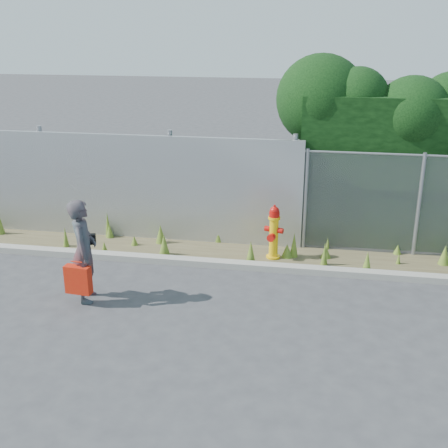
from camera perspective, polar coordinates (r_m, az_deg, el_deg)
ground at (r=8.90m, az=0.36°, el=-9.22°), size 80.00×80.00×0.00m
curb at (r=10.47m, az=2.00°, el=-4.21°), size 16.00×0.22×0.12m
weed_strip at (r=11.00m, az=3.66°, el=-2.65°), size 16.00×1.34×0.55m
corrugated_fence at (r=12.04m, az=-12.63°, el=3.82°), size 8.50×0.21×2.30m
fire_hydrant at (r=10.75m, az=5.08°, el=-0.92°), size 0.36×0.33×1.09m
woman at (r=9.30m, az=-14.06°, el=-2.66°), size 0.57×0.72×1.71m
red_tote_bag at (r=9.30m, az=-14.60°, el=-5.49°), size 0.42×0.16×0.55m
black_shoulder_bag at (r=9.42m, az=-13.58°, el=-1.51°), size 0.22×0.09×0.17m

